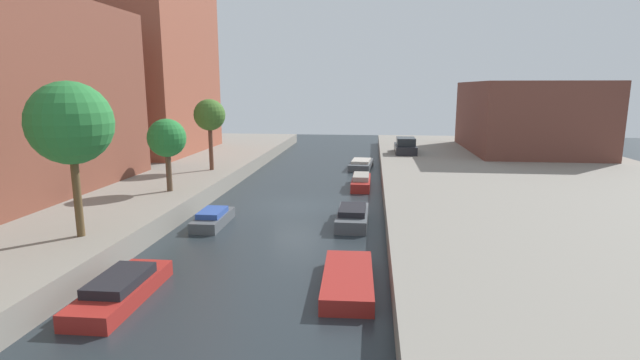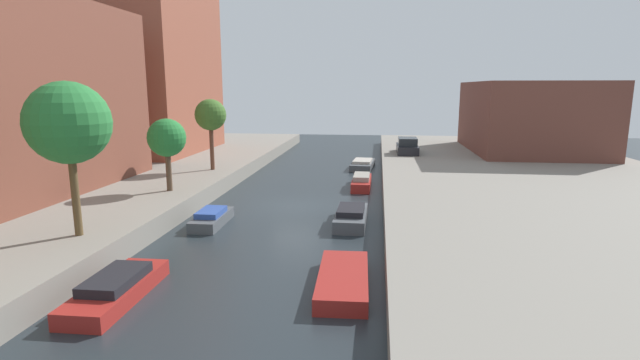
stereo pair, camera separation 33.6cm
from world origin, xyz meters
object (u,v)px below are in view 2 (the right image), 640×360
street_tree_3 (210,116)px  moored_boat_left_2 (212,218)px  parked_car (407,147)px  low_block_right (529,117)px  moored_boat_left_1 (117,288)px  moored_boat_right_2 (351,216)px  street_tree_1 (68,123)px  moored_boat_right_4 (363,164)px  moored_boat_right_3 (362,182)px  moored_boat_right_1 (343,280)px  street_tree_2 (167,138)px

street_tree_3 → moored_boat_left_2: 11.36m
parked_car → street_tree_3: bearing=-143.8°
low_block_right → moored_boat_left_1: (-21.49, -31.39, -3.71)m
moored_boat_right_2 → street_tree_3: bearing=138.7°
low_block_right → street_tree_1: 37.57m
street_tree_1 → moored_boat_left_2: street_tree_1 is taller
moored_boat_left_2 → moored_boat_right_4: 18.99m
moored_boat_right_3 → moored_boat_right_4: 7.96m
parked_car → moored_boat_right_1: bearing=-97.6°
street_tree_2 → moored_boat_left_1: bearing=-73.8°
moored_boat_right_4 → moored_boat_right_1: bearing=-89.6°
moored_boat_right_1 → street_tree_3: bearing=122.0°
street_tree_2 → moored_boat_right_3: (10.39, 6.87, -3.51)m
street_tree_2 → moored_boat_right_4: street_tree_2 is taller
moored_boat_right_3 → moored_boat_right_1: bearing=-90.1°
moored_boat_right_3 → street_tree_2: bearing=-146.5°
street_tree_1 → low_block_right: bearing=48.7°
parked_car → moored_boat_right_1: size_ratio=0.94×
street_tree_3 → parked_car: 17.60m
street_tree_2 → parked_car: (13.97, 17.22, -2.33)m
moored_boat_left_1 → parked_car: bearing=69.5°
street_tree_3 → moored_boat_left_2: street_tree_3 is taller
moored_boat_right_4 → street_tree_3: bearing=-142.4°
street_tree_3 → parked_car: size_ratio=1.18×
moored_boat_right_1 → moored_boat_right_4: bearing=90.4°
street_tree_1 → moored_boat_left_2: bearing=57.2°
moored_boat_right_4 → moored_boat_right_3: bearing=-88.6°
street_tree_3 → moored_boat_left_2: bearing=-71.0°
moored_boat_left_1 → moored_boat_right_3: (7.09, 18.23, 0.04)m
low_block_right → street_tree_3: bearing=-152.3°
street_tree_2 → street_tree_3: bearing=90.0°
low_block_right → street_tree_2: low_block_right is taller
moored_boat_left_1 → low_block_right: bearing=55.6°
moored_boat_left_1 → moored_boat_right_1: moored_boat_left_1 is taller
street_tree_1 → street_tree_3: bearing=90.0°
moored_boat_right_1 → low_block_right: bearing=64.1°
parked_car → moored_boat_left_2: parked_car is taller
low_block_right → moored_boat_right_2: size_ratio=3.52×
moored_boat_left_2 → moored_boat_right_4: size_ratio=0.73×
moored_boat_left_1 → moored_boat_right_4: size_ratio=0.96×
street_tree_1 → moored_boat_right_4: street_tree_1 is taller
parked_car → moored_boat_left_1: size_ratio=0.93×
street_tree_1 → moored_boat_left_1: bearing=-43.9°
parked_car → moored_boat_right_4: (-3.77, -2.39, -1.24)m
parked_car → moored_boat_right_3: bearing=-109.1°
street_tree_1 → street_tree_2: 8.31m
low_block_right → street_tree_2: (-24.79, -20.02, -0.17)m
moored_boat_right_1 → moored_boat_right_3: (0.02, 16.49, 0.13)m
moored_boat_right_1 → moored_boat_right_3: size_ratio=1.03×
street_tree_3 → moored_boat_right_1: (10.37, -16.62, -4.47)m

